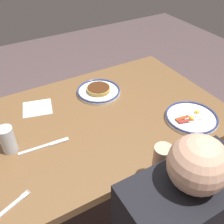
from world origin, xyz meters
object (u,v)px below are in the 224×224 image
(drinking_glass, at_px, (8,141))
(paper_napkin, at_px, (37,108))
(butter_knife, at_px, (44,146))
(plate_near_main, at_px, (99,91))
(fork_near, at_px, (7,209))
(plate_center_pancakes, at_px, (191,118))

(drinking_glass, distance_m, paper_napkin, 0.31)
(drinking_glass, xyz_separation_m, butter_knife, (-0.14, 0.06, -0.05))
(plate_near_main, distance_m, fork_near, 0.80)
(plate_center_pancakes, relative_size, fork_near, 1.43)
(drinking_glass, relative_size, butter_knife, 0.54)
(fork_near, bearing_deg, drinking_glass, -105.17)
(plate_center_pancakes, distance_m, paper_napkin, 0.81)
(drinking_glass, bearing_deg, fork_near, 74.83)
(butter_knife, bearing_deg, plate_near_main, -147.74)
(fork_near, bearing_deg, plate_near_main, -141.51)
(plate_center_pancakes, xyz_separation_m, fork_near, (0.93, 0.05, -0.01))
(drinking_glass, height_order, fork_near, drinking_glass)
(plate_near_main, relative_size, fork_near, 1.35)
(plate_near_main, height_order, butter_knife, plate_near_main)
(drinking_glass, xyz_separation_m, fork_near, (0.08, 0.29, -0.05))
(fork_near, bearing_deg, plate_center_pancakes, -176.85)
(drinking_glass, bearing_deg, butter_knife, 157.86)
(plate_near_main, distance_m, drinking_glass, 0.59)
(plate_center_pancakes, xyz_separation_m, butter_knife, (0.71, -0.19, -0.01))
(butter_knife, bearing_deg, drinking_glass, -22.14)
(drinking_glass, relative_size, paper_napkin, 0.83)
(fork_near, distance_m, butter_knife, 0.32)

